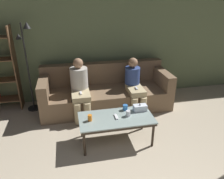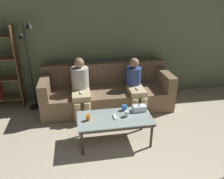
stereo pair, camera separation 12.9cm
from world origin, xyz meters
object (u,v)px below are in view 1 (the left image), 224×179
couch (106,92)px  tissue_box (140,108)px  cup_near_right (125,107)px  cup_far_center (90,118)px  seated_person_mid_left (134,84)px  seated_person_left_end (80,86)px  coffee_table (116,120)px  game_remote (116,117)px  standing_lamp (27,59)px  cup_near_left (128,113)px

couch → tissue_box: size_ratio=11.96×
cup_near_right → cup_far_center: 0.65m
couch → seated_person_mid_left: size_ratio=2.47×
seated_person_left_end → seated_person_mid_left: seated_person_left_end is taller
couch → coffee_table: size_ratio=2.24×
couch → cup_near_right: couch is taller
couch → seated_person_left_end: seated_person_left_end is taller
game_remote → seated_person_mid_left: size_ratio=0.14×
coffee_table → game_remote: bearing=88.2°
cup_far_center → game_remote: size_ratio=0.66×
seated_person_left_end → seated_person_mid_left: (1.09, -0.02, -0.03)m
cup_near_right → seated_person_mid_left: seated_person_mid_left is taller
tissue_box → standing_lamp: bearing=145.1°
game_remote → seated_person_mid_left: seated_person_mid_left is taller
cup_near_left → standing_lamp: bearing=138.6°
cup_near_left → coffee_table: bearing=-179.7°
cup_near_right → tissue_box: 0.25m
cup_near_left → standing_lamp: 2.24m
cup_near_right → seated_person_mid_left: size_ratio=0.09×
couch → game_remote: bearing=-92.7°
cup_near_right → seated_person_mid_left: 0.90m
seated_person_mid_left → couch: bearing=155.3°
tissue_box → seated_person_mid_left: (0.16, 0.87, 0.06)m
cup_far_center → standing_lamp: 1.86m
game_remote → standing_lamp: bearing=134.9°
couch → seated_person_left_end: 0.65m
cup_near_left → seated_person_left_end: bearing=123.4°
coffee_table → couch: bearing=87.3°
cup_far_center → cup_near_left: bearing=1.2°
cup_near_left → cup_near_right: cup_near_left is taller
coffee_table → cup_near_right: cup_near_right is taller
seated_person_mid_left → cup_far_center: bearing=-135.0°
cup_far_center → game_remote: bearing=1.6°
coffee_table → cup_near_left: 0.21m
seated_person_mid_left → game_remote: bearing=-120.8°
game_remote → standing_lamp: (-1.43, 1.43, 0.62)m
cup_near_right → seated_person_mid_left: bearing=63.5°
cup_near_right → tissue_box: size_ratio=0.42×
coffee_table → cup_near_right: (0.20, 0.20, 0.09)m
cup_near_left → standing_lamp: (-1.62, 1.43, 0.59)m
coffee_table → cup_near_right: bearing=45.1°
couch → game_remote: couch is taller
tissue_box → standing_lamp: size_ratio=0.12×
tissue_box → seated_person_left_end: size_ratio=0.20×
game_remote → seated_person_left_end: size_ratio=0.13×
standing_lamp → seated_person_left_end: size_ratio=1.58×
coffee_table → standing_lamp: size_ratio=0.66×
tissue_box → seated_person_left_end: seated_person_left_end is taller
seated_person_left_end → seated_person_mid_left: 1.09m
standing_lamp → seated_person_left_end: standing_lamp is taller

